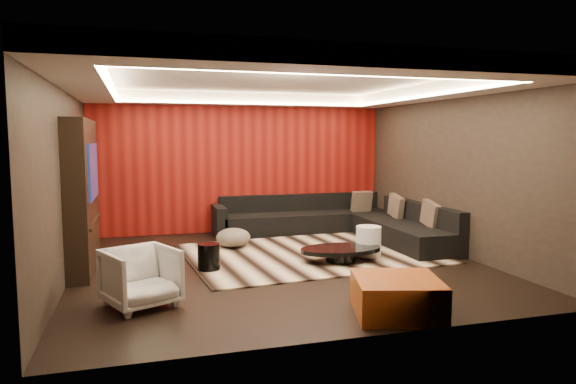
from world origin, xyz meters
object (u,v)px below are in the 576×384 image
object	(u,v)px
orange_ottoman	(397,296)
armchair	(141,277)
sectional_sofa	(340,223)
drum_stool	(209,257)
coffee_table	(341,254)
white_side_table	(368,242)

from	to	relation	value
orange_ottoman	armchair	xyz separation A→B (m)	(-2.70, 1.05, 0.14)
armchair	sectional_sofa	distance (m)	5.03
drum_stool	sectional_sofa	distance (m)	3.43
orange_ottoman	sectional_sofa	xyz separation A→B (m)	(1.09, 4.36, 0.06)
armchair	sectional_sofa	xyz separation A→B (m)	(3.79, 3.31, -0.08)
coffee_table	white_side_table	xyz separation A→B (m)	(0.57, 0.22, 0.12)
drum_stool	armchair	distance (m)	1.69
orange_ottoman	coffee_table	bearing A→B (deg)	82.69
armchair	sectional_sofa	size ratio (longest dim) A/B	0.21
drum_stool	sectional_sofa	size ratio (longest dim) A/B	0.10
white_side_table	orange_ottoman	size ratio (longest dim) A/B	0.56
armchair	orange_ottoman	bearing A→B (deg)	-45.79
white_side_table	coffee_table	bearing A→B (deg)	-159.06
white_side_table	armchair	world-z (taller)	armchair
drum_stool	white_side_table	world-z (taller)	white_side_table
drum_stool	armchair	bearing A→B (deg)	-124.67
coffee_table	drum_stool	size ratio (longest dim) A/B	3.40
orange_ottoman	armchair	distance (m)	2.90
white_side_table	drum_stool	bearing A→B (deg)	-176.64
white_side_table	orange_ottoman	xyz separation A→B (m)	(-0.88, -2.59, -0.05)
coffee_table	white_side_table	world-z (taller)	white_side_table
coffee_table	drum_stool	world-z (taller)	drum_stool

